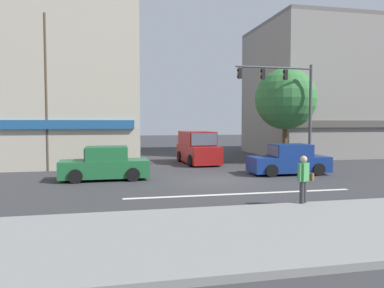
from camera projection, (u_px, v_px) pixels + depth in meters
The scene contains 12 objects.
ground_plane at pixel (217, 180), 17.67m from camera, with size 120.00×120.00×0.00m, color #333335.
lane_marking_stripe at pixel (242, 194), 14.26m from camera, with size 9.00×0.24×0.01m, color silver.
sidewalk_curb at pixel (311, 228), 9.38m from camera, with size 40.00×5.00×0.16m, color gray.
building_left_block at pixel (30, 88), 25.40m from camera, with size 13.95×11.07×10.15m.
building_right_corner at pixel (330, 91), 31.82m from camera, with size 12.23×9.92×10.78m.
street_tree at pixel (285, 99), 24.78m from camera, with size 4.06×4.06×6.30m.
utility_pole_near_left at pixel (46, 90), 20.62m from camera, with size 1.40×0.22×8.68m.
traffic_light_mast at pixel (291, 96), 22.41m from camera, with size 4.89×0.27×6.20m.
van_parked_curbside at pixel (198, 148), 24.70m from camera, with size 2.23×4.69×2.11m.
sedan_crossing_center at pixel (105, 165), 17.71m from camera, with size 4.13×1.93×1.58m.
sedan_crossing_leftbound at pixel (289, 161), 19.59m from camera, with size 4.15×1.98×1.58m.
pedestrian_foreground_with_bag at pixel (304, 178), 11.89m from camera, with size 0.66×0.49×1.67m.
Camera 1 is at (-4.89, -16.88, 2.73)m, focal length 35.00 mm.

